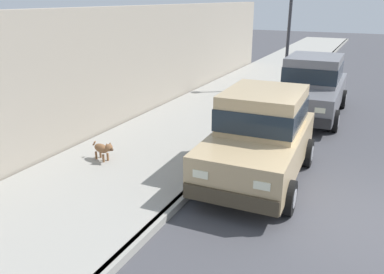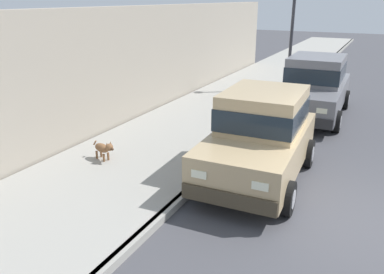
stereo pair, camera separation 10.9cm
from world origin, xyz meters
TOP-DOWN VIEW (x-y plane):
  - ground_plane at (0.00, 0.00)m, footprint 80.00×80.00m
  - curb at (-3.20, 0.00)m, footprint 0.16×64.00m
  - sidewalk at (-5.00, 0.00)m, footprint 3.60×64.00m
  - car_tan_hatchback at (-2.23, 0.91)m, footprint 2.06×3.86m
  - car_grey_sedan at (-2.08, 6.21)m, footprint 2.11×4.64m
  - dog_brown at (-5.57, -0.05)m, footprint 0.74×0.32m
  - street_lamp at (-3.55, 8.91)m, footprint 0.36×0.36m
  - building_facade at (-7.10, 4.97)m, footprint 0.50×20.00m

SIDE VIEW (x-z plane):
  - ground_plane at x=0.00m, z-range 0.00..0.00m
  - curb at x=-3.20m, z-range 0.00..0.14m
  - sidewalk at x=-5.00m, z-range 0.00..0.14m
  - dog_brown at x=-5.57m, z-range 0.18..0.67m
  - car_tan_hatchback at x=-2.23m, z-range 0.04..1.92m
  - car_grey_sedan at x=-2.08m, z-range 0.02..1.94m
  - building_facade at x=-7.10m, z-range 0.00..3.42m
  - street_lamp at x=-3.55m, z-range 0.70..5.12m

